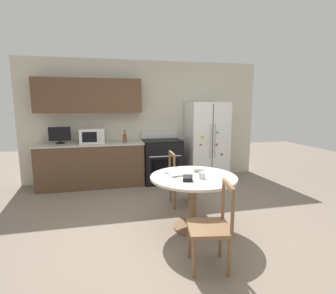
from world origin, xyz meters
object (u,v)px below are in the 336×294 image
at_px(wallet, 188,179).
at_px(candle_glass, 202,176).
at_px(microwave, 92,136).
at_px(counter_bottle, 125,138).
at_px(countertop_tv, 60,135).
at_px(oven_range, 162,160).
at_px(refrigerator, 206,141).
at_px(dining_chair_far, 181,180).
at_px(dining_chair_near, 211,227).

bearing_deg(wallet, candle_glass, 16.72).
xyz_separation_m(microwave, counter_bottle, (0.64, -0.09, -0.05)).
distance_m(countertop_tv, candle_glass, 3.22).
height_order(countertop_tv, counter_bottle, countertop_tv).
xyz_separation_m(oven_range, microwave, (-1.43, 0.02, 0.58)).
bearing_deg(candle_glass, wallet, -163.28).
height_order(refrigerator, countertop_tv, refrigerator).
relative_size(dining_chair_far, dining_chair_near, 1.00).
bearing_deg(oven_range, countertop_tv, 177.91).
relative_size(counter_bottle, dining_chair_far, 0.28).
bearing_deg(candle_glass, oven_range, 90.94).
relative_size(microwave, counter_bottle, 1.88).
distance_m(microwave, wallet, 2.75).
distance_m(counter_bottle, dining_chair_near, 3.13).
xyz_separation_m(counter_bottle, wallet, (0.61, -2.34, -0.23)).
height_order(oven_range, countertop_tv, countertop_tv).
height_order(microwave, dining_chair_far, microwave).
distance_m(dining_chair_near, wallet, 0.74).
height_order(candle_glass, wallet, candle_glass).
relative_size(refrigerator, wallet, 10.89).
distance_m(candle_glass, wallet, 0.22).
bearing_deg(oven_range, wallet, -94.08).
bearing_deg(dining_chair_far, counter_bottle, -146.11).
xyz_separation_m(dining_chair_far, candle_glass, (-0.00, -0.98, 0.33)).
xyz_separation_m(countertop_tv, wallet, (1.88, -2.49, -0.32)).
bearing_deg(countertop_tv, microwave, -5.25).
height_order(refrigerator, candle_glass, refrigerator).
height_order(countertop_tv, candle_glass, countertop_tv).
height_order(microwave, candle_glass, microwave).
bearing_deg(countertop_tv, dining_chair_near, -58.62).
xyz_separation_m(refrigerator, countertop_tv, (-3.06, 0.10, 0.22)).
bearing_deg(oven_range, candle_glass, -89.06).
relative_size(countertop_tv, candle_glass, 4.74).
distance_m(microwave, dining_chair_near, 3.42).
bearing_deg(counter_bottle, wallet, -75.32).
height_order(refrigerator, dining_chair_near, refrigerator).
xyz_separation_m(counter_bottle, dining_chair_near, (0.66, -3.01, -0.56)).
xyz_separation_m(microwave, dining_chair_near, (1.30, -3.10, -0.61)).
xyz_separation_m(microwave, wallet, (1.25, -2.43, -0.28)).
bearing_deg(refrigerator, candle_glass, -112.59).
distance_m(oven_range, wallet, 2.44).
bearing_deg(dining_chair_near, candle_glass, -2.35).
distance_m(countertop_tv, dining_chair_near, 3.75).
bearing_deg(microwave, countertop_tv, 174.75).
height_order(countertop_tv, dining_chair_far, countertop_tv).
height_order(oven_range, wallet, oven_range).
distance_m(oven_range, microwave, 1.54).
relative_size(oven_range, dining_chair_near, 1.20).
bearing_deg(refrigerator, wallet, -116.25).
height_order(refrigerator, dining_chair_far, refrigerator).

